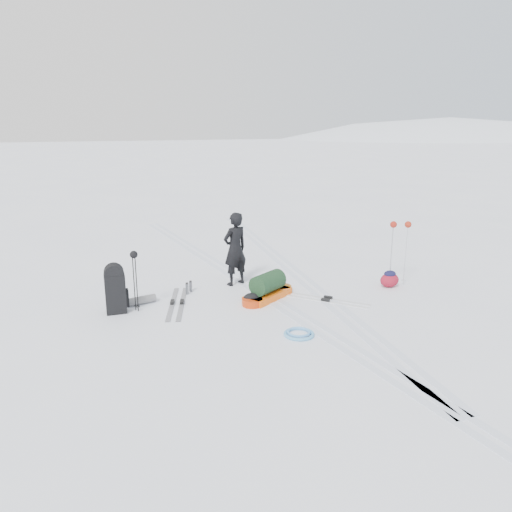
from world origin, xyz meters
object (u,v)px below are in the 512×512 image
Objects in this scene: expedition_rucksack at (119,289)px; ski_poles_black at (134,262)px; pulk_sled at (268,289)px; skier at (235,249)px.

expedition_rucksack is 0.63m from ski_poles_black.
pulk_sled is 2.78m from ski_poles_black.
skier is 1.34m from pulk_sled.
skier reaches higher than ski_poles_black.
skier is 1.60× the size of expedition_rucksack.
pulk_sled is 3.00m from expedition_rucksack.
ski_poles_black is (-2.64, 0.36, 0.78)m from pulk_sled.
pulk_sled is at bearing 87.44° from skier.
skier is 2.79m from expedition_rucksack.
pulk_sled is 1.22× the size of ski_poles_black.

